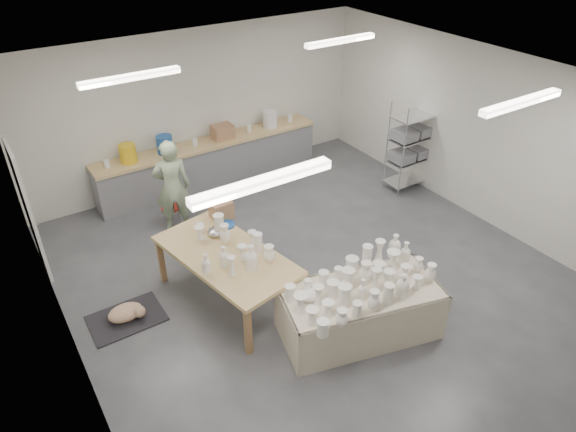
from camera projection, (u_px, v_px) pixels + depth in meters
room at (313, 158)px, 6.85m from camera, size 8.00×8.02×3.00m
back_counter at (211, 161)px, 10.27m from camera, size 4.60×0.60×1.24m
wire_shelf at (411, 144)px, 9.91m from camera, size 0.88×0.48×1.80m
drying_table at (360, 308)px, 6.78m from camera, size 2.26×1.51×1.10m
work_table at (228, 249)px, 7.22m from camera, size 1.46×2.33×1.16m
rug at (127, 318)px, 7.20m from camera, size 1.00×0.70×0.02m
cat at (127, 312)px, 7.13m from camera, size 0.56×0.46×0.21m
potter at (172, 187)px, 8.65m from camera, size 0.71×0.58×1.70m
red_stool at (170, 209)px, 9.15m from camera, size 0.37×0.37×0.30m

